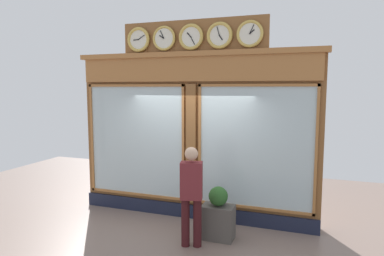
% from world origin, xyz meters
% --- Properties ---
extents(shop_facade, '(5.04, 0.42, 3.96)m').
position_xyz_m(shop_facade, '(0.00, -0.12, 1.74)').
color(shop_facade, brown).
rests_on(shop_facade, ground_plane).
extents(pedestrian, '(0.40, 0.30, 1.69)m').
position_xyz_m(pedestrian, '(-0.42, 1.21, 0.93)').
color(pedestrian, '#3A1316').
rests_on(pedestrian, ground_plane).
extents(planter_box, '(0.56, 0.36, 0.60)m').
position_xyz_m(planter_box, '(-0.76, 0.77, 0.30)').
color(planter_box, '#4C4742').
rests_on(planter_box, ground_plane).
extents(planter_shrub, '(0.34, 0.34, 0.34)m').
position_xyz_m(planter_shrub, '(-0.76, 0.77, 0.77)').
color(planter_shrub, '#285623').
rests_on(planter_shrub, planter_box).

